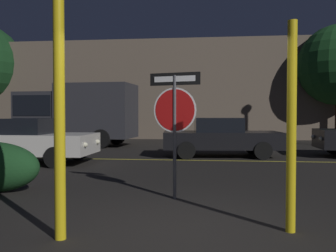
{
  "coord_description": "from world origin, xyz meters",
  "views": [
    {
      "loc": [
        0.35,
        -4.65,
        1.5
      ],
      "look_at": [
        -0.64,
        4.05,
        1.23
      ],
      "focal_mm": 40.0,
      "sensor_mm": 36.0,
      "label": 1
    }
  ],
  "objects": [
    {
      "name": "yellow_pole_right",
      "position": [
        1.37,
        0.23,
        1.34
      ],
      "size": [
        0.12,
        0.12,
        2.68
      ],
      "primitive_type": "cylinder",
      "color": "yellow",
      "rests_on": "ground_plane"
    },
    {
      "name": "passing_car_2",
      "position": [
        -5.18,
        6.23,
        0.7
      ],
      "size": [
        3.99,
        2.04,
        1.37
      ],
      "rotation": [
        0.0,
        0.0,
        -1.57
      ],
      "color": "silver",
      "rests_on": "ground_plane"
    },
    {
      "name": "yellow_pole_left",
      "position": [
        -1.44,
        -0.37,
        1.46
      ],
      "size": [
        0.13,
        0.13,
        2.93
      ],
      "primitive_type": "cylinder",
      "color": "yellow",
      "rests_on": "ground_plane"
    },
    {
      "name": "ground_plane",
      "position": [
        0.0,
        0.0,
        0.0
      ],
      "size": [
        260.0,
        260.0,
        0.0
      ],
      "primitive_type": "plane",
      "color": "black"
    },
    {
      "name": "passing_car_3",
      "position": [
        0.72,
        8.78,
        0.69
      ],
      "size": [
        4.3,
        2.33,
        1.38
      ],
      "rotation": [
        0.0,
        0.0,
        -1.49
      ],
      "color": "black",
      "rests_on": "ground_plane"
    },
    {
      "name": "road_center_stripe",
      "position": [
        0.0,
        7.52,
        0.0
      ],
      "size": [
        43.74,
        0.12,
        0.01
      ],
      "primitive_type": "cube",
      "color": "gold",
      "rests_on": "ground_plane"
    },
    {
      "name": "stop_sign",
      "position": [
        -0.28,
        1.93,
        1.58
      ],
      "size": [
        0.91,
        0.25,
        2.23
      ],
      "rotation": [
        0.0,
        0.0,
        -0.25
      ],
      "color": "#4C4C51",
      "rests_on": "ground_plane"
    },
    {
      "name": "building_backdrop",
      "position": [
        1.34,
        19.52,
        3.02
      ],
      "size": [
        35.71,
        3.78,
        6.04
      ],
      "primitive_type": "cube",
      "color": "#6B5B4C",
      "rests_on": "ground_plane"
    },
    {
      "name": "delivery_truck",
      "position": [
        -6.08,
        12.57,
        1.6
      ],
      "size": [
        5.64,
        2.72,
        2.91
      ],
      "rotation": [
        0.0,
        0.0,
        1.5
      ],
      "color": "#2D2D33",
      "rests_on": "ground_plane"
    }
  ]
}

